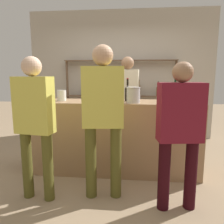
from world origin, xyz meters
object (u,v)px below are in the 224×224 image
(customer_right, at_px, (180,127))
(server_behind_counter, at_px, (127,96))
(counter_bottle_2, at_px, (111,93))
(cork_jar, at_px, (62,95))
(counter_bottle_1, at_px, (127,93))
(wine_glass, at_px, (180,93))
(ice_bucket, at_px, (133,95))
(customer_left, at_px, (35,118))
(customer_center, at_px, (103,111))
(counter_bottle_0, at_px, (175,91))

(customer_right, relative_size, server_behind_counter, 0.89)
(counter_bottle_2, height_order, cork_jar, counter_bottle_2)
(customer_right, bearing_deg, server_behind_counter, 9.95)
(customer_right, bearing_deg, counter_bottle_1, 23.19)
(counter_bottle_2, relative_size, cork_jar, 2.21)
(cork_jar, bearing_deg, customer_right, -29.84)
(wine_glass, xyz_separation_m, customer_right, (-0.16, -0.86, -0.27))
(wine_glass, height_order, ice_bucket, ice_bucket)
(ice_bucket, relative_size, customer_left, 0.13)
(customer_center, xyz_separation_m, server_behind_counter, (0.21, 1.63, 0.02))
(cork_jar, bearing_deg, ice_bucket, -7.58)
(customer_center, relative_size, customer_left, 1.08)
(ice_bucket, xyz_separation_m, customer_center, (-0.33, -0.58, -0.13))
(counter_bottle_2, bearing_deg, ice_bucket, -15.47)
(cork_jar, bearing_deg, server_behind_counter, 44.84)
(ice_bucket, relative_size, customer_right, 0.14)
(cork_jar, height_order, customer_center, customer_center)
(counter_bottle_2, relative_size, server_behind_counter, 0.20)
(customer_left, distance_m, server_behind_counter, 1.99)
(counter_bottle_1, bearing_deg, customer_left, -138.41)
(customer_right, bearing_deg, wine_glass, -19.16)
(cork_jar, bearing_deg, customer_left, -92.03)
(cork_jar, xyz_separation_m, customer_center, (0.71, -0.71, -0.10))
(wine_glass, distance_m, ice_bucket, 0.65)
(counter_bottle_0, relative_size, customer_left, 0.23)
(counter_bottle_0, xyz_separation_m, customer_left, (-1.67, -1.01, -0.24))
(counter_bottle_1, height_order, server_behind_counter, server_behind_counter)
(counter_bottle_0, xyz_separation_m, ice_bucket, (-0.60, -0.32, -0.04))
(customer_center, distance_m, customer_right, 0.83)
(cork_jar, distance_m, customer_left, 0.85)
(counter_bottle_1, xyz_separation_m, customer_right, (0.56, -0.91, -0.27))
(counter_bottle_0, bearing_deg, ice_bucket, -152.03)
(counter_bottle_0, xyz_separation_m, counter_bottle_1, (-0.68, -0.14, -0.02))
(cork_jar, relative_size, customer_center, 0.09)
(customer_left, xyz_separation_m, server_behind_counter, (0.95, 1.74, 0.09))
(counter_bottle_1, height_order, ice_bucket, counter_bottle_1)
(ice_bucket, bearing_deg, wine_glass, 11.56)
(customer_left, distance_m, customer_right, 1.55)
(counter_bottle_0, xyz_separation_m, counter_bottle_2, (-0.91, -0.23, -0.01))
(counter_bottle_1, bearing_deg, wine_glass, -4.02)
(counter_bottle_0, bearing_deg, customer_left, -148.84)
(counter_bottle_0, bearing_deg, counter_bottle_2, -165.60)
(wine_glass, height_order, customer_left, customer_left)
(counter_bottle_0, height_order, customer_center, customer_center)
(counter_bottle_0, relative_size, server_behind_counter, 0.21)
(wine_glass, bearing_deg, server_behind_counter, 129.31)
(wine_glass, bearing_deg, customer_center, -143.89)
(ice_bucket, bearing_deg, counter_bottle_1, 115.10)
(counter_bottle_0, bearing_deg, wine_glass, -77.86)
(wine_glass, relative_size, ice_bucket, 0.80)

